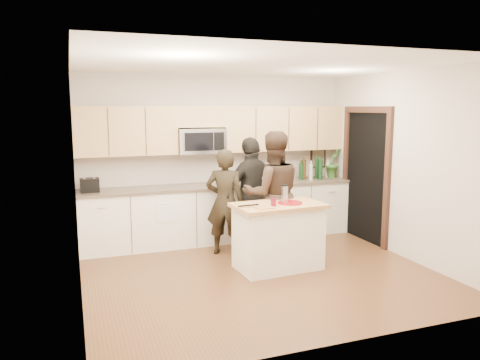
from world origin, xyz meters
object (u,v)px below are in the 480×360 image
object	(u,v)px
island	(278,236)
toaster	(90,185)
woman_center	(272,194)
woman_right	(252,194)
woman_left	(225,202)

from	to	relation	value
island	toaster	xyz separation A→B (m)	(-2.35, 1.57, 0.59)
island	woman_center	size ratio (longest dim) A/B	0.67
island	woman_right	bearing A→B (deg)	87.07
island	woman_left	bearing A→B (deg)	115.05
toaster	woman_right	bearing A→B (deg)	-14.69
toaster	woman_center	size ratio (longest dim) A/B	0.15
woman_left	woman_center	bearing A→B (deg)	-177.89
woman_left	woman_right	size ratio (longest dim) A/B	0.91
island	woman_right	xyz separation A→B (m)	(-0.01, 0.96, 0.42)
island	toaster	distance (m)	2.89
island	woman_right	size ratio (longest dim) A/B	0.71
island	woman_center	world-z (taller)	woman_center
woman_center	island	bearing A→B (deg)	84.52
toaster	woman_right	distance (m)	2.43
toaster	woman_left	distance (m)	2.02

